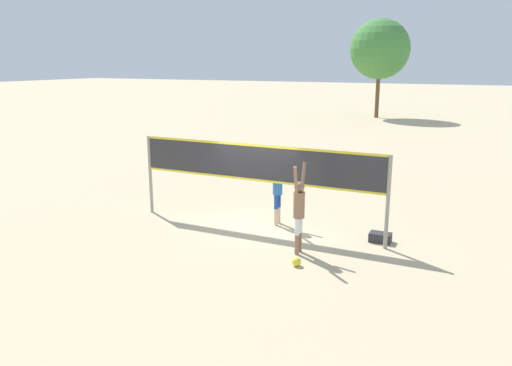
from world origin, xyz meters
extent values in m
plane|color=#C6B28C|center=(0.00, 0.00, 0.00)|extent=(200.00, 200.00, 0.00)
cylinder|color=gray|center=(-3.67, 0.00, 1.22)|extent=(0.10, 0.10, 2.43)
cylinder|color=gray|center=(3.67, 0.00, 1.22)|extent=(0.10, 0.10, 2.43)
cube|color=#2D2D33|center=(0.00, 0.00, 1.91)|extent=(7.23, 0.02, 1.03)
cube|color=yellow|center=(0.00, 0.00, 2.40)|extent=(7.23, 0.03, 0.06)
cube|color=yellow|center=(0.00, 0.00, 1.43)|extent=(7.23, 0.03, 0.06)
cylinder|color=#8C664C|center=(1.77, -1.35, 0.25)|extent=(0.11, 0.11, 0.51)
cylinder|color=white|center=(1.77, -1.35, 0.71)|extent=(0.12, 0.12, 0.42)
cylinder|color=#8C664C|center=(1.77, -1.15, 0.25)|extent=(0.11, 0.11, 0.51)
cylinder|color=white|center=(1.77, -1.15, 0.71)|extent=(0.12, 0.12, 0.42)
cylinder|color=#8C664C|center=(1.77, -1.25, 1.25)|extent=(0.28, 0.28, 0.65)
sphere|color=#8C664C|center=(1.77, -1.25, 1.70)|extent=(0.25, 0.25, 0.25)
cylinder|color=#8C664C|center=(1.77, -1.49, 1.90)|extent=(0.08, 0.23, 0.73)
cylinder|color=#8C664C|center=(1.77, -1.00, 1.90)|extent=(0.08, 0.23, 0.73)
cylinder|color=beige|center=(0.40, 0.71, 0.25)|extent=(0.11, 0.11, 0.50)
cylinder|color=#1E47A5|center=(0.40, 0.71, 0.70)|extent=(0.12, 0.12, 0.41)
cylinder|color=beige|center=(0.40, 0.51, 0.25)|extent=(0.11, 0.11, 0.50)
cylinder|color=#1E47A5|center=(0.40, 0.51, 0.70)|extent=(0.12, 0.12, 0.41)
cylinder|color=#3372BF|center=(0.40, 0.61, 1.22)|extent=(0.28, 0.28, 0.64)
sphere|color=beige|center=(0.40, 0.61, 1.67)|extent=(0.25, 0.25, 0.25)
cylinder|color=beige|center=(0.40, 0.85, 1.86)|extent=(0.08, 0.23, 0.72)
cylinder|color=beige|center=(0.40, 0.37, 1.86)|extent=(0.08, 0.23, 0.72)
sphere|color=yellow|center=(2.04, -2.04, 0.11)|extent=(0.22, 0.22, 0.22)
cube|color=#2D2D33|center=(3.45, 0.43, 0.12)|extent=(0.56, 0.36, 0.25)
cylinder|color=brown|center=(-3.37, 30.65, 2.15)|extent=(0.33, 0.33, 4.31)
sphere|color=#42843D|center=(-3.37, 30.65, 5.66)|extent=(4.93, 4.93, 4.93)
camera|label=1|loc=(5.90, -12.24, 4.66)|focal=35.00mm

